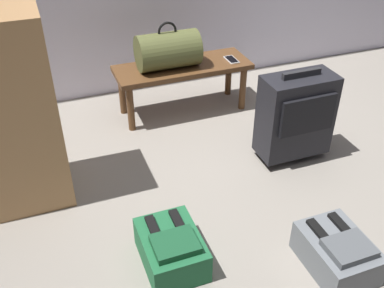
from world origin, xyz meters
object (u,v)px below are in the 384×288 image
Objects in this scene: duffel_bag_olive at (168,50)px; bench at (183,72)px; suitcase_upright_charcoal at (296,115)px; backpack_grey at (337,252)px; cell_phone at (231,60)px; side_cabinet at (2,114)px; backpack_green at (171,249)px.

bench is at bearing 0.00° from duffel_bag_olive.
suitcase_upright_charcoal reaches higher than backpack_grey.
cell_phone is 0.13× the size of side_cabinet.
bench is at bearing 118.86° from suitcase_upright_charcoal.
duffel_bag_olive is 1.54m from backpack_green.
cell_phone is at bearing -5.50° from duffel_bag_olive.
cell_phone is at bearing 83.34° from backpack_grey.
backpack_grey is at bearing -96.66° from cell_phone.
bench is 0.95m from suitcase_upright_charcoal.
duffel_bag_olive reaches higher than backpack_green.
duffel_bag_olive reaches higher than cell_phone.
backpack_green is at bearing -124.61° from cell_phone.
suitcase_upright_charcoal reaches higher than bench.
backpack_grey is 0.35× the size of side_cabinet.
side_cabinet is at bearing -153.91° from bench.
cell_phone is 1.70m from side_cabinet.
cell_phone is at bearing 19.11° from side_cabinet.
backpack_grey is (-0.19, -1.67, -0.29)m from cell_phone.
backpack_grey is (0.18, -1.71, -0.23)m from bench.
bench is 6.94× the size of cell_phone.
suitcase_upright_charcoal is at bearing 72.50° from backpack_grey.
backpack_green is 1.14m from side_cabinet.
bench is at bearing 172.91° from cell_phone.
cell_phone is at bearing -7.09° from bench.
suitcase_upright_charcoal is at bearing -61.14° from bench.
duffel_bag_olive is 0.71× the size of suitcase_upright_charcoal.
bench reaches higher than backpack_green.
duffel_bag_olive is 0.50m from cell_phone.
backpack_green is 1.00× the size of backpack_grey.
bench is 1.74m from backpack_grey.
suitcase_upright_charcoal is 1.63× the size of backpack_grey.
side_cabinet is (-1.60, -0.55, 0.17)m from cell_phone.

